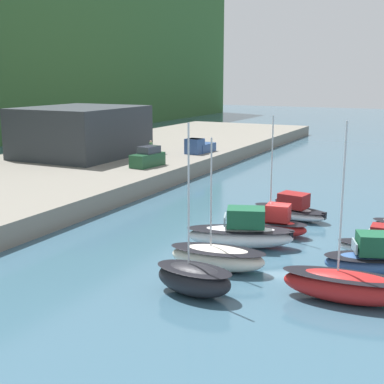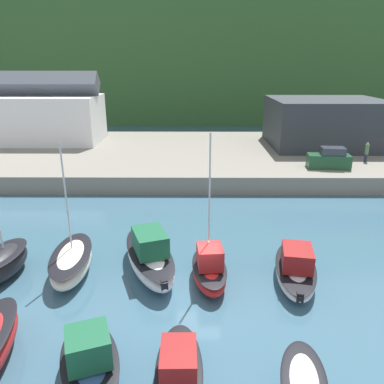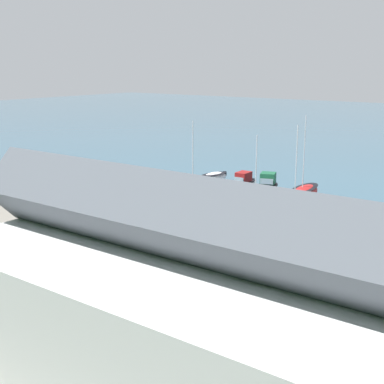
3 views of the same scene
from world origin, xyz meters
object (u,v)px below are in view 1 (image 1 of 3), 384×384
object	(u,v)px
moored_boat_1	(217,257)
moored_boat_4	(291,210)
moored_boat_0	(194,278)
pickup_truck_0	(199,146)
moored_boat_7	(382,246)
parked_car_0	(148,158)
moored_boat_2	(241,233)
moored_boat_5	(347,286)
moored_boat_6	(368,259)
person_on_quay	(151,149)
moored_boat_3	(275,224)

from	to	relation	value
moored_boat_1	moored_boat_4	distance (m)	13.26
moored_boat_0	pickup_truck_0	size ratio (longest dim) A/B	1.86
moored_boat_4	moored_boat_1	bearing A→B (deg)	-172.87
moored_boat_4	moored_boat_7	size ratio (longest dim) A/B	1.22
moored_boat_1	parked_car_0	world-z (taller)	moored_boat_1
moored_boat_2	moored_boat_5	world-z (taller)	moored_boat_5
moored_boat_5	moored_boat_6	xyz separation A→B (m)	(4.58, -0.31, 0.02)
moored_boat_2	person_on_quay	world-z (taller)	person_on_quay
moored_boat_7	pickup_truck_0	world-z (taller)	pickup_truck_0
pickup_truck_0	moored_boat_4	bearing A→B (deg)	137.36
person_on_quay	moored_boat_7	bearing A→B (deg)	-123.98
moored_boat_0	moored_boat_4	xyz separation A→B (m)	(17.22, -0.18, -0.15)
moored_boat_3	moored_boat_4	xyz separation A→B (m)	(5.04, 0.33, -0.11)
moored_boat_2	pickup_truck_0	size ratio (longest dim) A/B	1.57
moored_boat_1	moored_boat_5	world-z (taller)	moored_boat_5
moored_boat_3	moored_boat_2	bearing A→B (deg)	155.98
moored_boat_3	moored_boat_5	bearing A→B (deg)	-149.20
moored_boat_4	person_on_quay	world-z (taller)	person_on_quay
moored_boat_7	pickup_truck_0	xyz separation A→B (m)	(26.02, 25.62, 1.83)
moored_boat_2	pickup_truck_0	bearing A→B (deg)	10.96
moored_boat_5	pickup_truck_0	size ratio (longest dim) A/B	1.90
moored_boat_5	person_on_quay	distance (m)	39.15
moored_boat_1	moored_boat_6	distance (m)	8.74
moored_boat_2	pickup_truck_0	world-z (taller)	pickup_truck_0
moored_boat_3	moored_boat_1	bearing A→B (deg)	168.61
moored_boat_6	moored_boat_0	bearing A→B (deg)	113.25
parked_car_0	moored_boat_4	bearing A→B (deg)	162.27
moored_boat_0	moored_boat_2	size ratio (longest dim) A/B	1.19
moored_boat_4	person_on_quay	size ratio (longest dim) A/B	3.08
moored_boat_0	parked_car_0	distance (m)	30.99
moored_boat_1	moored_boat_7	bearing A→B (deg)	-57.94
moored_boat_1	moored_boat_0	bearing A→B (deg)	179.10
moored_boat_2	moored_boat_7	xyz separation A→B (m)	(2.13, -8.77, -0.27)
pickup_truck_0	moored_boat_5	bearing A→B (deg)	131.30
moored_boat_3	moored_boat_5	xyz separation A→B (m)	(-9.53, -6.88, 0.01)
moored_boat_6	moored_boat_4	bearing A→B (deg)	17.12
pickup_truck_0	moored_boat_6	bearing A→B (deg)	135.67
moored_boat_4	moored_boat_2	bearing A→B (deg)	-176.29
moored_boat_1	moored_boat_6	bearing A→B (deg)	-74.72
moored_boat_4	moored_boat_7	xyz separation A→B (m)	(-6.48, -7.87, -0.02)
moored_boat_5	person_on_quay	xyz separation A→B (m)	(27.36, 27.93, 1.96)
moored_boat_6	moored_boat_2	bearing A→B (deg)	60.81
moored_boat_2	moored_boat_4	size ratio (longest dim) A/B	1.16
moored_boat_6	pickup_truck_0	distance (m)	38.91
moored_boat_2	moored_boat_3	size ratio (longest dim) A/B	0.88
moored_boat_1	person_on_quay	xyz separation A→B (m)	(26.04, 20.14, 2.05)
moored_boat_4	moored_boat_0	bearing A→B (deg)	-170.97
moored_boat_2	moored_boat_7	world-z (taller)	moored_boat_2
moored_boat_0	person_on_quay	xyz separation A→B (m)	(30.01, 20.54, 1.93)
moored_boat_1	moored_boat_5	bearing A→B (deg)	-106.26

